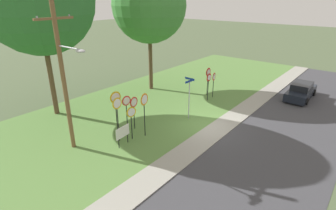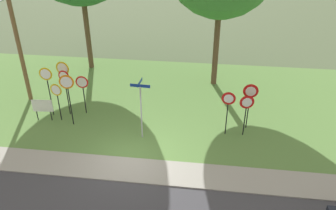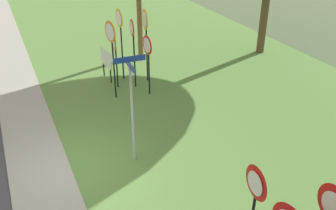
{
  "view_description": "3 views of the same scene",
  "coord_description": "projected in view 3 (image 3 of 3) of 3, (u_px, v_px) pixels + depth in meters",
  "views": [
    {
      "loc": [
        -14.62,
        -8.21,
        8.36
      ],
      "look_at": [
        -0.62,
        3.0,
        1.05
      ],
      "focal_mm": 28.42,
      "sensor_mm": 36.0,
      "label": 1
    },
    {
      "loc": [
        3.3,
        -11.89,
        9.66
      ],
      "look_at": [
        1.29,
        3.44,
        1.02
      ],
      "focal_mm": 35.68,
      "sensor_mm": 36.0,
      "label": 2
    },
    {
      "loc": [
        8.44,
        -1.05,
        6.52
      ],
      "look_at": [
        -0.17,
        2.93,
        1.34
      ],
      "focal_mm": 40.43,
      "sensor_mm": 36.0,
      "label": 3
    }
  ],
  "objects": [
    {
      "name": "ground_plane",
      "position": [
        73.0,
        173.0,
        10.24
      ],
      "size": [
        160.0,
        160.0,
        0.0
      ],
      "primitive_type": "plane",
      "color": "#4C5B3D"
    },
    {
      "name": "sidewalk_strip",
      "position": [
        42.0,
        180.0,
        9.93
      ],
      "size": [
        44.0,
        1.6,
        0.06
      ],
      "primitive_type": "cube",
      "color": "#99968C",
      "rests_on": "ground_plane"
    },
    {
      "name": "grass_median",
      "position": [
        255.0,
        124.0,
        12.44
      ],
      "size": [
        44.0,
        12.0,
        0.04
      ],
      "primitive_type": "cube",
      "color": "#567F3D",
      "rests_on": "ground_plane"
    },
    {
      "name": "stop_sign_near_left",
      "position": [
        111.0,
        43.0,
        13.03
      ],
      "size": [
        0.75,
        0.15,
        2.89
      ],
      "rotation": [
        0.0,
        0.0,
        0.16
      ],
      "color": "black",
      "rests_on": "grass_median"
    },
    {
      "name": "stop_sign_near_right",
      "position": [
        120.0,
        29.0,
        14.52
      ],
      "size": [
        0.71,
        0.1,
        2.87
      ],
      "rotation": [
        0.0,
        0.0,
        0.02
      ],
      "color": "black",
      "rests_on": "grass_median"
    },
    {
      "name": "stop_sign_far_left",
      "position": [
        115.0,
        49.0,
        14.07
      ],
      "size": [
        0.66,
        0.14,
        2.19
      ],
      "rotation": [
        0.0,
        0.0,
        -0.18
      ],
      "color": "black",
      "rests_on": "grass_median"
    },
    {
      "name": "stop_sign_far_center",
      "position": [
        148.0,
        53.0,
        13.48
      ],
      "size": [
        0.7,
        0.11,
        2.29
      ],
      "rotation": [
        0.0,
        0.0,
        0.06
      ],
      "color": "black",
      "rests_on": "grass_median"
    },
    {
      "name": "stop_sign_far_right",
      "position": [
        145.0,
        29.0,
        14.33
      ],
      "size": [
        0.77,
        0.13,
        2.91
      ],
      "rotation": [
        0.0,
        0.0,
        -0.13
      ],
      "color": "black",
      "rests_on": "grass_median"
    },
    {
      "name": "stop_sign_center_tall",
      "position": [
        133.0,
        40.0,
        13.95
      ],
      "size": [
        0.63,
        0.12,
        2.67
      ],
      "rotation": [
        0.0,
        0.0,
        -0.13
      ],
      "color": "black",
      "rests_on": "grass_median"
    },
    {
      "name": "yield_sign_near_right",
      "position": [
        254.0,
        195.0,
        6.84
      ],
      "size": [
        0.68,
        0.11,
        2.39
      ],
      "rotation": [
        0.0,
        0.0,
        -0.07
      ],
      "color": "black",
      "rests_on": "grass_median"
    },
    {
      "name": "street_name_post",
      "position": [
        132.0,
        102.0,
        9.8
      ],
      "size": [
        0.96,
        0.82,
        3.12
      ],
      "rotation": [
        0.0,
        0.0,
        -0.06
      ],
      "color": "#9EA0A8",
      "rests_on": "grass_median"
    },
    {
      "name": "notice_board",
      "position": [
        106.0,
        60.0,
        15.08
      ],
      "size": [
        1.1,
        0.12,
        1.25
      ],
      "rotation": [
        0.0,
        0.0,
        0.08
      ],
      "color": "black",
      "rests_on": "grass_median"
    }
  ]
}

